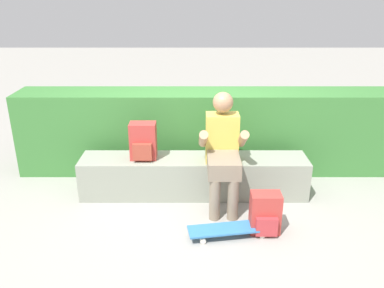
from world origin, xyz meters
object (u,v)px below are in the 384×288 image
at_px(bench_main, 194,176).
at_px(skateboard_near_person, 231,229).
at_px(person_skater, 223,148).
at_px(backpack_on_ground, 265,214).
at_px(backpack_on_bench, 143,142).

height_order(bench_main, skateboard_near_person, bench_main).
bearing_deg(skateboard_near_person, bench_main, 112.55).
xyz_separation_m(person_skater, backpack_on_ground, (0.37, -0.54, -0.44)).
bearing_deg(skateboard_near_person, backpack_on_bench, 137.42).
distance_m(bench_main, backpack_on_ground, 1.01).
xyz_separation_m(backpack_on_bench, backpack_on_ground, (1.21, -0.74, -0.44)).
height_order(person_skater, backpack_on_bench, person_skater).
bearing_deg(backpack_on_bench, backpack_on_ground, -31.56).
relative_size(backpack_on_bench, backpack_on_ground, 1.00).
distance_m(bench_main, backpack_on_bench, 0.68).
height_order(person_skater, skateboard_near_person, person_skater).
bearing_deg(backpack_on_bench, skateboard_near_person, -42.58).
xyz_separation_m(bench_main, backpack_on_bench, (-0.54, -0.01, 0.41)).
height_order(skateboard_near_person, backpack_on_ground, backpack_on_ground).
bearing_deg(person_skater, backpack_on_bench, 166.62).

